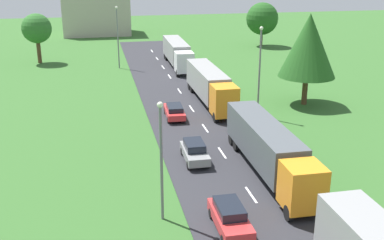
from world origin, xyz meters
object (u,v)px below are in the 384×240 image
object	(u,v)px
truck_second	(268,147)
tree_pine	(308,46)
car_fifth	(174,111)
distant_building	(96,13)
truck_fourth	(177,52)
car_fourth	(195,151)
truck_third	(210,85)
lamppost_fourth	(118,35)
tree_birch	(37,29)
car_third	(230,217)
lamppost_second	(161,156)
lamppost_third	(260,68)
tree_maple	(262,19)

from	to	relation	value
truck_second	tree_pine	xyz separation A→B (m)	(10.42, 16.43, 4.46)
car_fifth	distant_building	bearing A→B (deg)	96.29
truck_fourth	car_fourth	bearing A→B (deg)	-97.79
distant_building	truck_fourth	bearing A→B (deg)	-72.71
truck_third	lamppost_fourth	bearing A→B (deg)	113.59
truck_fourth	tree_birch	xyz separation A→B (m)	(-20.66, 7.02, 3.16)
car_third	lamppost_second	xyz separation A→B (m)	(-3.76, 2.09, 3.42)
car_third	tree_birch	xyz separation A→B (m)	(-15.76, 52.73, 4.44)
lamppost_second	tree_birch	distance (m)	52.06
truck_second	truck_fourth	bearing A→B (deg)	90.11
lamppost_third	tree_maple	size ratio (longest dim) A/B	1.16
truck_fourth	car_fifth	xyz separation A→B (m)	(-4.60, -24.27, -1.36)
truck_third	car_fourth	bearing A→B (deg)	-108.01
car_third	truck_fourth	bearing A→B (deg)	83.88
truck_third	lamppost_third	xyz separation A→B (m)	(3.72, -5.58, 2.92)
lamppost_second	distant_building	bearing A→B (deg)	91.86
car_fifth	lamppost_third	distance (m)	9.61
truck_fourth	lamppost_third	world-z (taller)	lamppost_third
tree_birch	truck_second	bearing A→B (deg)	-65.59
car_third	car_fifth	xyz separation A→B (m)	(0.30, 21.44, -0.08)
car_third	lamppost_fourth	size ratio (longest dim) A/B	0.50
lamppost_second	lamppost_fourth	world-z (taller)	lamppost_fourth
truck_second	lamppost_fourth	xyz separation A→B (m)	(-8.78, 39.25, 2.86)
car_fifth	truck_third	bearing A→B (deg)	42.80
lamppost_third	truck_fourth	bearing A→B (deg)	98.77
lamppost_fourth	tree_birch	xyz separation A→B (m)	(-11.96, 6.46, 0.32)
distant_building	truck_third	bearing A→B (deg)	-78.44
car_fifth	tree_pine	distance (m)	16.30
car_fourth	lamppost_second	xyz separation A→B (m)	(-3.83, -8.31, 3.43)
tree_birch	lamppost_fourth	bearing A→B (deg)	-28.36
tree_pine	lamppost_second	bearing A→B (deg)	-131.87
lamppost_second	tree_maple	xyz separation A→B (m)	(27.16, 58.14, 0.73)
truck_third	tree_birch	xyz separation A→B (m)	(-20.86, 26.85, 3.14)
lamppost_fourth	distant_building	size ratio (longest dim) A/B	0.65
truck_fourth	tree_birch	distance (m)	22.05
lamppost_third	tree_maple	bearing A→B (deg)	69.94
tree_maple	lamppost_fourth	bearing A→B (deg)	-152.86
tree_birch	distant_building	xyz separation A→B (m)	(9.41, 29.14, -0.83)
truck_second	truck_fourth	distance (m)	38.68
truck_second	tree_pine	size ratio (longest dim) A/B	1.45
car_third	lamppost_third	distance (m)	22.54
lamppost_third	tree_maple	xyz separation A→B (m)	(14.58, 39.92, -0.07)
truck_second	tree_maple	bearing A→B (deg)	70.89
truck_second	lamppost_third	size ratio (longest dim) A/B	1.58
lamppost_fourth	car_third	bearing A→B (deg)	-85.30
tree_maple	car_fifth	bearing A→B (deg)	-120.78
tree_pine	truck_fourth	bearing A→B (deg)	115.26
truck_second	lamppost_fourth	bearing A→B (deg)	102.61
lamppost_second	lamppost_fourth	bearing A→B (deg)	90.05
truck_fourth	tree_birch	bearing A→B (deg)	161.23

